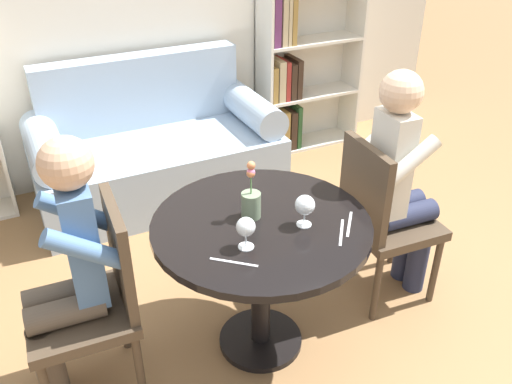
{
  "coord_description": "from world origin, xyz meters",
  "views": [
    {
      "loc": [
        -0.86,
        -1.7,
        1.98
      ],
      "look_at": [
        0.0,
        0.05,
        0.82
      ],
      "focal_mm": 38.0,
      "sensor_mm": 36.0,
      "label": 1
    }
  ],
  "objects_px": {
    "person_right": "(401,184)",
    "wine_glass_left": "(246,228)",
    "bookshelf_right": "(295,73)",
    "flower_vase": "(251,200)",
    "wine_glass_right": "(305,206)",
    "couch": "(156,153)",
    "person_left": "(66,274)",
    "chair_left": "(96,297)",
    "chair_right": "(381,215)"
  },
  "relations": [
    {
      "from": "person_right",
      "to": "wine_glass_left",
      "type": "bearing_deg",
      "value": 104.88
    },
    {
      "from": "bookshelf_right",
      "to": "flower_vase",
      "type": "relative_size",
      "value": 4.97
    },
    {
      "from": "person_right",
      "to": "wine_glass_right",
      "type": "xyz_separation_m",
      "value": [
        -0.64,
        -0.15,
        0.14
      ]
    },
    {
      "from": "couch",
      "to": "wine_glass_right",
      "type": "height_order",
      "value": "couch"
    },
    {
      "from": "wine_glass_left",
      "to": "person_left",
      "type": "bearing_deg",
      "value": 161.03
    },
    {
      "from": "chair_left",
      "to": "person_right",
      "type": "distance_m",
      "value": 1.51
    },
    {
      "from": "person_right",
      "to": "wine_glass_right",
      "type": "bearing_deg",
      "value": 106.81
    },
    {
      "from": "chair_left",
      "to": "flower_vase",
      "type": "xyz_separation_m",
      "value": [
        0.68,
        -0.03,
        0.29
      ]
    },
    {
      "from": "chair_right",
      "to": "flower_vase",
      "type": "bearing_deg",
      "value": 94.03
    },
    {
      "from": "couch",
      "to": "flower_vase",
      "type": "distance_m",
      "value": 1.62
    },
    {
      "from": "chair_left",
      "to": "wine_glass_left",
      "type": "distance_m",
      "value": 0.68
    },
    {
      "from": "bookshelf_right",
      "to": "person_left",
      "type": "bearing_deg",
      "value": -138.9
    },
    {
      "from": "chair_right",
      "to": "person_left",
      "type": "bearing_deg",
      "value": 92.32
    },
    {
      "from": "chair_left",
      "to": "chair_right",
      "type": "height_order",
      "value": "same"
    },
    {
      "from": "bookshelf_right",
      "to": "person_right",
      "type": "relative_size",
      "value": 1.05
    },
    {
      "from": "flower_vase",
      "to": "wine_glass_left",
      "type": "bearing_deg",
      "value": -121.04
    },
    {
      "from": "chair_right",
      "to": "person_right",
      "type": "relative_size",
      "value": 0.72
    },
    {
      "from": "chair_right",
      "to": "wine_glass_right",
      "type": "distance_m",
      "value": 0.65
    },
    {
      "from": "chair_right",
      "to": "person_left",
      "type": "height_order",
      "value": "person_left"
    },
    {
      "from": "chair_left",
      "to": "person_right",
      "type": "relative_size",
      "value": 0.72
    },
    {
      "from": "person_right",
      "to": "wine_glass_right",
      "type": "relative_size",
      "value": 8.87
    },
    {
      "from": "person_left",
      "to": "wine_glass_right",
      "type": "relative_size",
      "value": 8.6
    },
    {
      "from": "chair_left",
      "to": "couch",
      "type": "bearing_deg",
      "value": 158.22
    },
    {
      "from": "person_left",
      "to": "wine_glass_left",
      "type": "relative_size",
      "value": 8.89
    },
    {
      "from": "couch",
      "to": "chair_left",
      "type": "relative_size",
      "value": 1.8
    },
    {
      "from": "bookshelf_right",
      "to": "person_left",
      "type": "relative_size",
      "value": 1.08
    },
    {
      "from": "person_right",
      "to": "chair_right",
      "type": "bearing_deg",
      "value": 87.63
    },
    {
      "from": "wine_glass_left",
      "to": "wine_glass_right",
      "type": "bearing_deg",
      "value": 6.87
    },
    {
      "from": "wine_glass_left",
      "to": "flower_vase",
      "type": "xyz_separation_m",
      "value": [
        0.11,
        0.19,
        -0.01
      ]
    },
    {
      "from": "bookshelf_right",
      "to": "chair_right",
      "type": "distance_m",
      "value": 1.89
    },
    {
      "from": "couch",
      "to": "flower_vase",
      "type": "relative_size",
      "value": 6.19
    },
    {
      "from": "person_right",
      "to": "chair_left",
      "type": "bearing_deg",
      "value": 92.28
    },
    {
      "from": "wine_glass_right",
      "to": "flower_vase",
      "type": "height_order",
      "value": "flower_vase"
    },
    {
      "from": "chair_right",
      "to": "person_right",
      "type": "xyz_separation_m",
      "value": [
        0.09,
        -0.01,
        0.16
      ]
    },
    {
      "from": "chair_right",
      "to": "person_right",
      "type": "distance_m",
      "value": 0.18
    },
    {
      "from": "flower_vase",
      "to": "chair_right",
      "type": "bearing_deg",
      "value": 0.47
    },
    {
      "from": "couch",
      "to": "chair_left",
      "type": "height_order",
      "value": "couch"
    },
    {
      "from": "bookshelf_right",
      "to": "wine_glass_left",
      "type": "distance_m",
      "value": 2.44
    },
    {
      "from": "person_left",
      "to": "person_right",
      "type": "distance_m",
      "value": 1.59
    },
    {
      "from": "chair_left",
      "to": "flower_vase",
      "type": "height_order",
      "value": "flower_vase"
    },
    {
      "from": "couch",
      "to": "wine_glass_right",
      "type": "xyz_separation_m",
      "value": [
        0.15,
        -1.7,
        0.48
      ]
    },
    {
      "from": "chair_right",
      "to": "bookshelf_right",
      "type": "bearing_deg",
      "value": -13.0
    },
    {
      "from": "chair_right",
      "to": "flower_vase",
      "type": "xyz_separation_m",
      "value": [
        -0.72,
        -0.01,
        0.29
      ]
    },
    {
      "from": "bookshelf_right",
      "to": "chair_left",
      "type": "distance_m",
      "value": 2.64
    },
    {
      "from": "person_left",
      "to": "wine_glass_right",
      "type": "xyz_separation_m",
      "value": [
        0.95,
        -0.19,
        0.16
      ]
    },
    {
      "from": "couch",
      "to": "bookshelf_right",
      "type": "height_order",
      "value": "bookshelf_right"
    },
    {
      "from": "wine_glass_left",
      "to": "wine_glass_right",
      "type": "height_order",
      "value": "wine_glass_right"
    },
    {
      "from": "person_right",
      "to": "wine_glass_right",
      "type": "distance_m",
      "value": 0.67
    },
    {
      "from": "chair_right",
      "to": "wine_glass_right",
      "type": "relative_size",
      "value": 6.43
    },
    {
      "from": "person_left",
      "to": "chair_left",
      "type": "bearing_deg",
      "value": 87.97
    }
  ]
}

